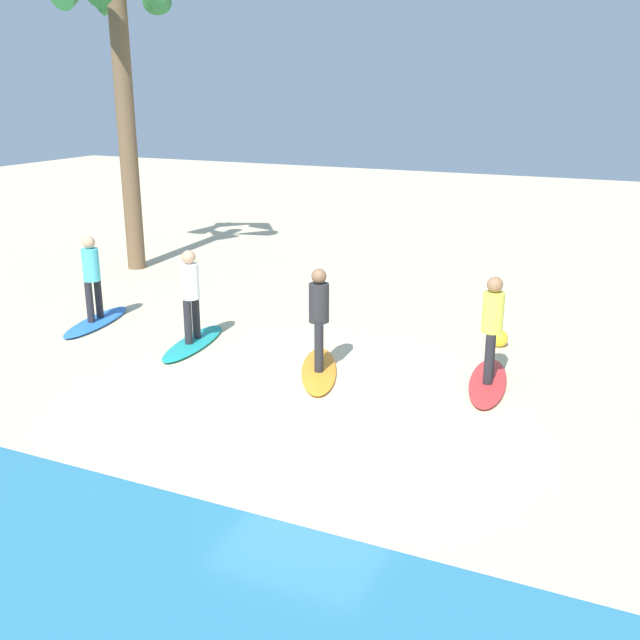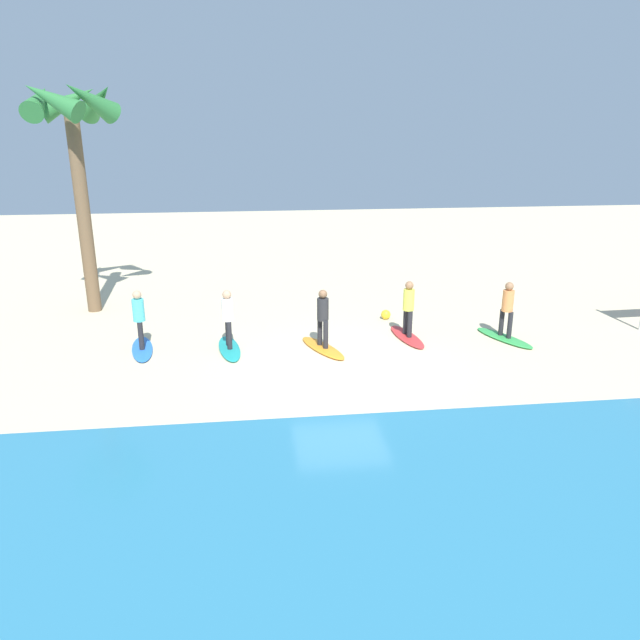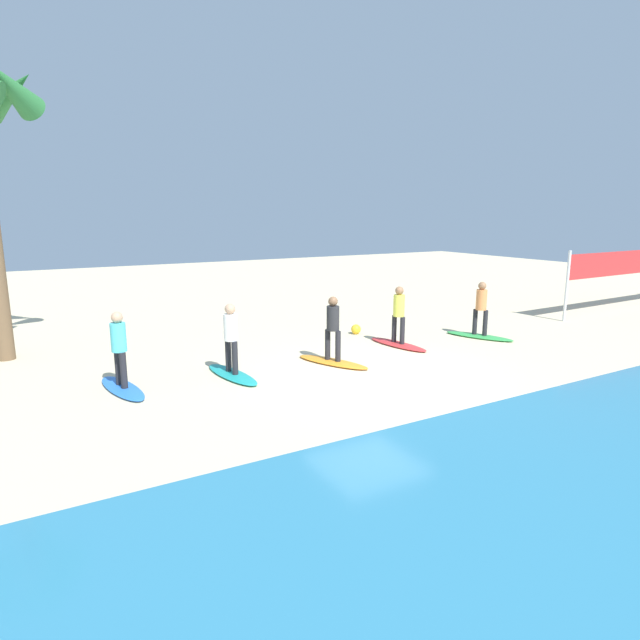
% 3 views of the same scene
% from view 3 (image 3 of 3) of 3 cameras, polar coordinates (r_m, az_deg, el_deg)
% --- Properties ---
extents(ground_plane, '(60.00, 60.00, 0.00)m').
position_cam_3_polar(ground_plane, '(12.74, 5.32, -5.74)').
color(ground_plane, beige).
extents(surfboard_green, '(1.33, 2.15, 0.09)m').
position_cam_3_polar(surfboard_green, '(16.94, 16.87, -1.68)').
color(surfboard_green, green).
rests_on(surfboard_green, ground).
extents(surfer_green, '(0.32, 0.43, 1.64)m').
position_cam_3_polar(surfer_green, '(16.75, 17.07, 1.62)').
color(surfer_green, '#232328').
rests_on(surfer_green, surfboard_green).
extents(surfboard_red, '(0.86, 2.16, 0.09)m').
position_cam_3_polar(surfboard_red, '(15.38, 8.43, -2.61)').
color(surfboard_red, red).
rests_on(surfboard_red, ground).
extents(surfer_red, '(0.32, 0.46, 1.64)m').
position_cam_3_polar(surfer_red, '(15.17, 8.54, 1.02)').
color(surfer_red, '#232328').
rests_on(surfer_red, surfboard_red).
extents(surfboard_orange, '(1.35, 2.15, 0.09)m').
position_cam_3_polar(surfboard_orange, '(13.45, 1.39, -4.56)').
color(surfboard_orange, orange).
rests_on(surfboard_orange, ground).
extents(surfer_orange, '(0.32, 0.43, 1.64)m').
position_cam_3_polar(surfer_orange, '(13.21, 1.41, -0.42)').
color(surfer_orange, '#232328').
rests_on(surfer_orange, surfboard_orange).
extents(surfboard_teal, '(0.84, 2.16, 0.09)m').
position_cam_3_polar(surfboard_teal, '(12.60, -9.50, -5.83)').
color(surfboard_teal, teal).
rests_on(surfboard_teal, ground).
extents(surfer_teal, '(0.32, 0.46, 1.64)m').
position_cam_3_polar(surfer_teal, '(12.35, -9.65, -1.43)').
color(surfer_teal, '#232328').
rests_on(surfer_teal, surfboard_teal).
extents(surfboard_blue, '(0.91, 2.16, 0.09)m').
position_cam_3_polar(surfboard_blue, '(12.27, -20.63, -6.92)').
color(surfboard_blue, blue).
rests_on(surfboard_blue, ground).
extents(surfer_blue, '(0.32, 0.46, 1.64)m').
position_cam_3_polar(surfer_blue, '(12.01, -20.96, -2.42)').
color(surfer_blue, '#232328').
rests_on(surfer_blue, surfboard_blue).
extents(volleyball_net, '(9.10, 0.37, 2.50)m').
position_cam_3_polar(volleyball_net, '(24.21, 31.20, 5.18)').
color(volleyball_net, silver).
rests_on(volleyball_net, ground).
extents(beach_ball, '(0.31, 0.31, 0.31)m').
position_cam_3_polar(beach_ball, '(16.69, 3.92, -1.01)').
color(beach_ball, yellow).
rests_on(beach_ball, ground).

